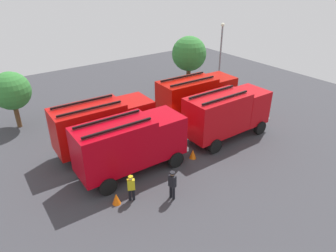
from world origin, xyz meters
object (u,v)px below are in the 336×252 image
(tree_0, at_px, (11,91))
(traffic_cone_0, at_px, (116,199))
(traffic_cone_1, at_px, (193,154))
(traffic_cone_2, at_px, (83,135))
(firefighter_1, at_px, (87,123))
(tree_1, at_px, (189,54))
(fire_truck_0, at_px, (130,143))
(fire_truck_1, at_px, (227,112))
(lamppost, at_px, (220,55))
(firefighter_2, at_px, (172,184))
(fire_truck_3, at_px, (197,95))
(firefighter_0, at_px, (131,187))
(fire_truck_2, at_px, (104,124))

(tree_0, bearing_deg, traffic_cone_0, -80.28)
(traffic_cone_1, xyz_separation_m, traffic_cone_2, (-5.20, 7.03, 0.03))
(firefighter_1, relative_size, traffic_cone_1, 2.42)
(tree_0, bearing_deg, tree_1, -3.18)
(fire_truck_0, xyz_separation_m, fire_truck_1, (8.20, -0.29, 0.00))
(traffic_cone_1, distance_m, lamppost, 13.10)
(firefighter_2, distance_m, traffic_cone_2, 9.72)
(fire_truck_3, xyz_separation_m, tree_1, (4.28, 6.38, 1.66))
(tree_1, relative_size, lamppost, 0.78)
(fire_truck_1, relative_size, fire_truck_3, 0.99)
(fire_truck_0, bearing_deg, lamppost, 26.12)
(fire_truck_1, xyz_separation_m, tree_1, (4.68, 10.37, 1.66))
(firefighter_0, bearing_deg, fire_truck_0, 175.64)
(tree_1, height_order, traffic_cone_0, tree_1)
(fire_truck_0, relative_size, fire_truck_2, 1.00)
(fire_truck_1, bearing_deg, fire_truck_0, 178.27)
(fire_truck_1, distance_m, fire_truck_3, 4.01)
(fire_truck_0, xyz_separation_m, firefighter_0, (-1.39, -2.44, -1.23))
(fire_truck_1, height_order, fire_truck_3, same)
(firefighter_1, bearing_deg, firefighter_2, 67.92)
(lamppost, bearing_deg, traffic_cone_0, -151.50)
(firefighter_0, distance_m, lamppost, 18.21)
(tree_0, bearing_deg, firefighter_0, -76.92)
(fire_truck_0, bearing_deg, traffic_cone_0, -134.73)
(fire_truck_2, bearing_deg, tree_0, 121.10)
(fire_truck_2, height_order, fire_truck_3, same)
(tree_0, bearing_deg, fire_truck_3, -29.25)
(fire_truck_0, bearing_deg, fire_truck_2, 94.52)
(fire_truck_1, height_order, tree_0, tree_0)
(tree_1, distance_m, traffic_cone_0, 19.80)
(fire_truck_1, height_order, firefighter_0, fire_truck_1)
(fire_truck_3, distance_m, tree_1, 7.86)
(fire_truck_0, distance_m, firefighter_2, 3.88)
(fire_truck_3, height_order, traffic_cone_0, fire_truck_3)
(fire_truck_1, height_order, firefighter_1, fire_truck_1)
(firefighter_2, bearing_deg, traffic_cone_2, 83.53)
(firefighter_0, relative_size, tree_1, 0.29)
(tree_1, height_order, lamppost, lamppost)
(fire_truck_1, bearing_deg, tree_0, 138.56)
(tree_1, xyz_separation_m, traffic_cone_2, (-13.86, -4.19, -3.44))
(firefighter_1, distance_m, traffic_cone_1, 8.96)
(firefighter_0, distance_m, traffic_cone_0, 1.06)
(tree_0, distance_m, traffic_cone_1, 15.26)
(fire_truck_1, distance_m, fire_truck_2, 9.20)
(fire_truck_3, distance_m, firefighter_0, 11.79)
(fire_truck_2, distance_m, tree_1, 14.80)
(firefighter_0, xyz_separation_m, firefighter_1, (1.10, 9.03, 0.01))
(fire_truck_1, bearing_deg, traffic_cone_0, -169.31)
(firefighter_2, relative_size, lamppost, 0.25)
(firefighter_1, height_order, traffic_cone_1, firefighter_1)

